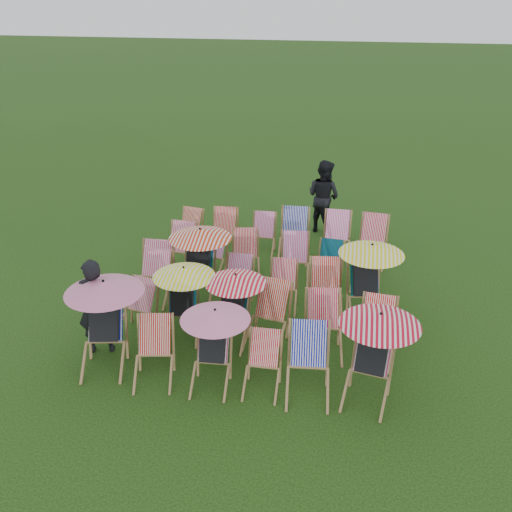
% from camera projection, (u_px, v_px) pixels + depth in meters
% --- Properties ---
extents(ground, '(100.00, 100.00, 0.00)m').
position_uv_depth(ground, '(260.00, 307.00, 10.66)').
color(ground, black).
rests_on(ground, ground).
extents(deckchair_0, '(1.21, 1.32, 1.44)m').
position_uv_depth(deckchair_0, '(104.00, 323.00, 8.79)').
color(deckchair_0, olive).
rests_on(deckchair_0, ground).
extents(deckchair_1, '(0.75, 0.93, 0.91)m').
position_uv_depth(deckchair_1, '(153.00, 353.00, 8.60)').
color(deckchair_1, olive).
rests_on(deckchair_1, ground).
extents(deckchair_2, '(1.04, 1.09, 1.23)m').
position_uv_depth(deckchair_2, '(212.00, 347.00, 8.42)').
color(deckchair_2, olive).
rests_on(deckchair_2, ground).
extents(deckchair_3, '(0.55, 0.76, 0.82)m').
position_uv_depth(deckchair_3, '(262.00, 365.00, 8.41)').
color(deckchair_3, olive).
rests_on(deckchair_3, ground).
extents(deckchair_4, '(0.74, 0.97, 1.00)m').
position_uv_depth(deckchair_4, '(308.00, 365.00, 8.26)').
color(deckchair_4, olive).
rests_on(deckchair_4, ground).
extents(deckchair_5, '(1.15, 1.23, 1.37)m').
position_uv_depth(deckchair_5, '(372.00, 356.00, 8.09)').
color(deckchair_5, olive).
rests_on(deckchair_5, ground).
extents(deckchair_6, '(0.72, 0.88, 0.85)m').
position_uv_depth(deckchair_6, '(136.00, 309.00, 9.81)').
color(deckchair_6, olive).
rests_on(deckchair_6, ground).
extents(deckchair_7, '(1.04, 1.13, 1.24)m').
position_uv_depth(deckchair_7, '(182.00, 301.00, 9.60)').
color(deckchair_7, olive).
rests_on(deckchair_7, ground).
extents(deckchair_8, '(1.02, 1.06, 1.21)m').
position_uv_depth(deckchair_8, '(232.00, 307.00, 9.44)').
color(deckchair_8, olive).
rests_on(deckchair_8, ground).
extents(deckchair_9, '(0.81, 1.01, 0.99)m').
position_uv_depth(deckchair_9, '(267.00, 316.00, 9.47)').
color(deckchair_9, olive).
rests_on(deckchair_9, ground).
extents(deckchair_10, '(0.75, 0.96, 0.96)m').
position_uv_depth(deckchair_10, '(324.00, 326.00, 9.21)').
color(deckchair_10, olive).
rests_on(deckchair_10, ground).
extents(deckchair_11, '(0.71, 0.92, 0.93)m').
position_uv_depth(deckchair_11, '(376.00, 332.00, 9.10)').
color(deckchair_11, olive).
rests_on(deckchair_11, ground).
extents(deckchair_12, '(0.69, 0.96, 1.02)m').
position_uv_depth(deckchair_12, '(153.00, 274.00, 10.78)').
color(deckchair_12, olive).
rests_on(deckchair_12, ground).
extents(deckchair_13, '(1.17, 1.23, 1.39)m').
position_uv_depth(deckchair_13, '(198.00, 263.00, 10.68)').
color(deckchair_13, olive).
rests_on(deckchair_13, ground).
extents(deckchair_14, '(0.62, 0.83, 0.87)m').
position_uv_depth(deckchair_14, '(236.00, 283.00, 10.59)').
color(deckchair_14, olive).
rests_on(deckchair_14, ground).
extents(deckchair_15, '(0.60, 0.80, 0.84)m').
position_uv_depth(deckchair_15, '(283.00, 287.00, 10.50)').
color(deckchair_15, olive).
rests_on(deckchair_15, ground).
extents(deckchair_16, '(0.73, 0.95, 0.97)m').
position_uv_depth(deckchair_16, '(326.00, 291.00, 10.24)').
color(deckchair_16, olive).
rests_on(deckchair_16, ground).
extents(deckchair_17, '(1.16, 1.26, 1.37)m').
position_uv_depth(deckchair_17, '(368.00, 280.00, 10.10)').
color(deckchair_17, olive).
rests_on(deckchair_17, ground).
extents(deckchair_18, '(0.72, 0.94, 0.96)m').
position_uv_depth(deckchair_18, '(178.00, 250.00, 11.80)').
color(deckchair_18, olive).
rests_on(deckchair_18, ground).
extents(deckchair_19, '(0.67, 0.85, 0.85)m').
position_uv_depth(deckchair_19, '(211.00, 255.00, 11.70)').
color(deckchair_19, olive).
rests_on(deckchair_19, ground).
extents(deckchair_20, '(0.75, 0.92, 0.89)m').
position_uv_depth(deckchair_20, '(246.00, 255.00, 11.65)').
color(deckchair_20, olive).
rests_on(deckchair_20, ground).
extents(deckchair_21, '(0.68, 0.90, 0.92)m').
position_uv_depth(deckchair_21, '(295.00, 260.00, 11.41)').
color(deckchair_21, olive).
rests_on(deckchair_21, ground).
extents(deckchair_22, '(0.61, 0.80, 0.83)m').
position_uv_depth(deckchair_22, '(329.00, 265.00, 11.32)').
color(deckchair_22, olive).
rests_on(deckchair_22, ground).
extents(deckchair_23, '(0.60, 0.79, 0.82)m').
position_uv_depth(deckchair_23, '(366.00, 267.00, 11.24)').
color(deckchair_23, olive).
rests_on(deckchair_23, ground).
extents(deckchair_24, '(0.69, 0.86, 0.85)m').
position_uv_depth(deckchair_24, '(187.00, 230.00, 12.83)').
color(deckchair_24, olive).
rests_on(deckchair_24, ground).
extents(deckchair_25, '(0.65, 0.88, 0.92)m').
position_uv_depth(deckchair_25, '(223.00, 232.00, 12.66)').
color(deckchair_25, olive).
rests_on(deckchair_25, ground).
extents(deckchair_26, '(0.57, 0.79, 0.85)m').
position_uv_depth(deckchair_26, '(263.00, 235.00, 12.60)').
color(deckchair_26, olive).
rests_on(deckchair_26, ground).
extents(deckchair_27, '(0.71, 0.97, 1.02)m').
position_uv_depth(deckchair_27, '(294.00, 235.00, 12.39)').
color(deckchair_27, olive).
rests_on(deckchair_27, ground).
extents(deckchair_28, '(0.64, 0.89, 0.96)m').
position_uv_depth(deckchair_28, '(336.00, 237.00, 12.38)').
color(deckchair_28, olive).
rests_on(deckchair_28, ground).
extents(deckchair_29, '(0.73, 0.95, 0.97)m').
position_uv_depth(deckchair_29, '(372.00, 241.00, 12.18)').
color(deckchair_29, olive).
rests_on(deckchair_29, ground).
extents(person_left, '(0.71, 0.59, 1.67)m').
position_uv_depth(person_left, '(96.00, 307.00, 9.08)').
color(person_left, black).
rests_on(person_left, ground).
extents(person_rear, '(1.08, 1.03, 1.77)m').
position_uv_depth(person_rear, '(323.00, 196.00, 13.50)').
color(person_rear, black).
rests_on(person_rear, ground).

